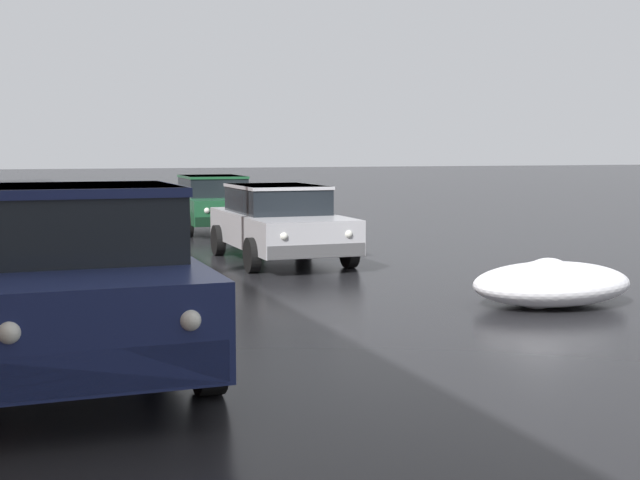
# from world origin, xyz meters

# --- Properties ---
(snow_bank_along_left_kerb) EXTENTS (2.27, 1.49, 0.66)m
(snow_bank_along_left_kerb) POSITION_xyz_m (4.29, 9.82, 0.30)
(snow_bank_along_left_kerb) COLOR white
(snow_bank_along_left_kerb) RESTS_ON ground
(pickup_truck_darkblue_approaching_near_lane) EXTENTS (2.18, 5.34, 1.76)m
(pickup_truck_darkblue_approaching_near_lane) POSITION_xyz_m (-1.86, 8.82, 0.88)
(pickup_truck_darkblue_approaching_near_lane) COLOR navy
(pickup_truck_darkblue_approaching_near_lane) RESTS_ON ground
(sedan_silver_parked_kerbside_close) EXTENTS (2.00, 4.23, 1.42)m
(sedan_silver_parked_kerbside_close) POSITION_xyz_m (2.36, 15.53, 0.75)
(sedan_silver_parked_kerbside_close) COLOR #B7B7BC
(sedan_silver_parked_kerbside_close) RESTS_ON ground
(sedan_green_parked_kerbside_mid) EXTENTS (2.06, 4.22, 1.42)m
(sedan_green_parked_kerbside_mid) POSITION_xyz_m (2.60, 21.77, 0.75)
(sedan_green_parked_kerbside_mid) COLOR #1E5633
(sedan_green_parked_kerbside_mid) RESTS_ON ground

